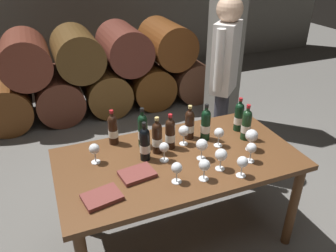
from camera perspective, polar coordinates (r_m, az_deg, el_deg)
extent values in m
plane|color=#66635E|center=(2.87, 1.57, -18.02)|extent=(14.00, 14.00, 0.00)
cylinder|color=brown|center=(4.76, -25.77, 3.75)|extent=(0.60, 0.90, 0.60)
cylinder|color=#572C1E|center=(4.74, -18.28, 5.14)|extent=(0.60, 0.90, 0.60)
cylinder|color=brown|center=(4.81, -10.83, 6.43)|extent=(0.60, 0.90, 0.60)
cylinder|color=brown|center=(4.95, -3.66, 7.57)|extent=(0.60, 0.90, 0.60)
cylinder|color=brown|center=(5.17, 3.03, 8.52)|extent=(0.60, 0.90, 0.60)
cylinder|color=brown|center=(4.56, -23.30, 10.68)|extent=(0.60, 0.90, 0.60)
cylinder|color=#553A1A|center=(4.59, -15.38, 12.08)|extent=(0.60, 0.90, 0.60)
cylinder|color=brown|center=(4.70, -7.61, 13.21)|extent=(0.60, 0.90, 0.60)
cylinder|color=brown|center=(4.89, -0.26, 14.06)|extent=(0.60, 0.90, 0.60)
cube|color=slate|center=(4.07, 10.11, 17.20)|extent=(0.32, 0.32, 2.60)
cube|color=brown|center=(2.38, 1.81, -5.74)|extent=(1.70, 0.90, 0.04)
cylinder|color=brown|center=(2.73, 20.60, -12.86)|extent=(0.07, 0.07, 0.72)
cylinder|color=brown|center=(2.78, -16.71, -11.10)|extent=(0.07, 0.07, 0.72)
cylinder|color=brown|center=(3.20, 11.64, -4.63)|extent=(0.07, 0.07, 0.72)
cylinder|color=#19381E|center=(2.60, 13.20, -0.19)|extent=(0.07, 0.07, 0.20)
sphere|color=#19381E|center=(2.56, 13.46, 1.91)|extent=(0.07, 0.07, 0.07)
cylinder|color=#19381E|center=(2.54, 13.53, 2.43)|extent=(0.03, 0.03, 0.06)
cylinder|color=#B21E23|center=(2.53, 13.64, 3.31)|extent=(0.03, 0.03, 0.02)
cylinder|color=silver|center=(2.61, 13.17, -0.38)|extent=(0.07, 0.07, 0.06)
cylinder|color=black|center=(2.37, -1.87, -2.44)|extent=(0.07, 0.07, 0.20)
sphere|color=black|center=(2.32, -1.91, -0.23)|extent=(0.07, 0.07, 0.07)
cylinder|color=black|center=(2.31, -1.92, 0.31)|extent=(0.03, 0.03, 0.06)
cylinder|color=tan|center=(2.29, -1.93, 1.24)|extent=(0.03, 0.03, 0.02)
cylinder|color=silver|center=(2.38, -1.86, -2.64)|extent=(0.07, 0.07, 0.06)
cylinder|color=black|center=(2.51, -9.36, -1.02)|extent=(0.07, 0.07, 0.19)
sphere|color=black|center=(2.46, -9.55, 1.06)|extent=(0.07, 0.07, 0.07)
cylinder|color=black|center=(2.45, -9.60, 1.56)|extent=(0.03, 0.03, 0.06)
cylinder|color=#B21E23|center=(2.43, -9.67, 2.43)|extent=(0.03, 0.03, 0.02)
cylinder|color=silver|center=(2.52, -9.34, -1.21)|extent=(0.07, 0.07, 0.06)
cylinder|color=black|center=(2.45, -4.31, -1.22)|extent=(0.07, 0.07, 0.22)
sphere|color=black|center=(2.39, -4.41, 1.16)|extent=(0.07, 0.07, 0.07)
cylinder|color=black|center=(2.38, -4.43, 1.76)|extent=(0.03, 0.03, 0.07)
cylinder|color=black|center=(2.36, -4.47, 2.77)|extent=(0.03, 0.03, 0.02)
cylinder|color=silver|center=(2.45, -4.30, -1.45)|extent=(0.07, 0.07, 0.07)
cylinder|color=black|center=(2.43, 0.37, -1.76)|extent=(0.07, 0.07, 0.19)
sphere|color=black|center=(2.37, 0.38, 0.37)|extent=(0.07, 0.07, 0.07)
cylinder|color=black|center=(2.36, 0.38, 0.89)|extent=(0.03, 0.03, 0.06)
cylinder|color=#B21E23|center=(2.34, 0.39, 1.78)|extent=(0.03, 0.03, 0.02)
cylinder|color=silver|center=(2.43, 0.37, -1.96)|extent=(0.07, 0.07, 0.06)
cylinder|color=black|center=(2.30, -3.97, -3.55)|extent=(0.07, 0.07, 0.20)
sphere|color=black|center=(2.25, -4.06, -1.23)|extent=(0.07, 0.07, 0.07)
cylinder|color=black|center=(2.23, -4.08, -0.66)|extent=(0.03, 0.03, 0.06)
cylinder|color=black|center=(2.21, -4.12, 0.33)|extent=(0.03, 0.03, 0.02)
cylinder|color=silver|center=(2.31, -3.96, -3.76)|extent=(0.07, 0.07, 0.06)
cylinder|color=black|center=(2.55, 3.69, -0.15)|extent=(0.07, 0.07, 0.19)
sphere|color=black|center=(2.50, 3.76, 1.91)|extent=(0.07, 0.07, 0.07)
cylinder|color=black|center=(2.49, 3.78, 2.40)|extent=(0.03, 0.03, 0.06)
cylinder|color=tan|center=(2.48, 3.81, 3.26)|extent=(0.03, 0.03, 0.02)
cylinder|color=silver|center=(2.56, 3.68, -0.34)|extent=(0.07, 0.07, 0.06)
cylinder|color=black|center=(2.55, 6.43, -0.19)|extent=(0.07, 0.07, 0.21)
sphere|color=black|center=(2.50, 6.57, 2.00)|extent=(0.07, 0.07, 0.07)
cylinder|color=black|center=(2.48, 6.60, 2.54)|extent=(0.03, 0.03, 0.06)
cylinder|color=black|center=(2.47, 6.66, 3.46)|extent=(0.03, 0.03, 0.02)
cylinder|color=silver|center=(2.55, 6.42, -0.39)|extent=(0.07, 0.07, 0.06)
cylinder|color=black|center=(2.72, 11.99, 1.19)|extent=(0.07, 0.07, 0.20)
sphere|color=black|center=(2.67, 12.22, 3.17)|extent=(0.07, 0.07, 0.07)
cylinder|color=black|center=(2.66, 12.27, 3.65)|extent=(0.03, 0.03, 0.06)
cylinder|color=#B21E23|center=(2.65, 12.37, 4.47)|extent=(0.03, 0.03, 0.02)
cylinder|color=silver|center=(2.72, 11.97, 1.00)|extent=(0.07, 0.07, 0.06)
cylinder|color=white|center=(2.18, 6.12, -8.99)|extent=(0.06, 0.06, 0.00)
cylinder|color=white|center=(2.15, 6.17, -8.15)|extent=(0.01, 0.01, 0.07)
sphere|color=white|center=(2.11, 6.27, -6.65)|extent=(0.07, 0.07, 0.07)
cylinder|color=white|center=(2.28, 8.87, -7.23)|extent=(0.06, 0.06, 0.00)
cylinder|color=white|center=(2.26, 8.94, -6.41)|extent=(0.01, 0.01, 0.07)
sphere|color=white|center=(2.21, 9.08, -4.88)|extent=(0.08, 0.08, 0.08)
cylinder|color=white|center=(2.52, 13.82, -3.88)|extent=(0.06, 0.06, 0.00)
cylinder|color=white|center=(2.50, 13.92, -3.10)|extent=(0.01, 0.01, 0.07)
sphere|color=white|center=(2.46, 14.13, -1.60)|extent=(0.09, 0.09, 0.09)
cylinder|color=white|center=(2.14, 1.47, -9.49)|extent=(0.06, 0.06, 0.00)
cylinder|color=white|center=(2.12, 1.49, -8.64)|extent=(0.01, 0.01, 0.07)
sphere|color=white|center=(2.08, 1.51, -7.16)|extent=(0.07, 0.07, 0.07)
cylinder|color=white|center=(2.52, 8.56, -3.29)|extent=(0.06, 0.06, 0.00)
cylinder|color=white|center=(2.50, 8.62, -2.52)|extent=(0.01, 0.01, 0.07)
sphere|color=white|center=(2.47, 8.74, -1.15)|extent=(0.07, 0.07, 0.07)
cylinder|color=white|center=(2.37, -12.24, -6.04)|extent=(0.06, 0.06, 0.00)
cylinder|color=white|center=(2.35, -12.34, -5.24)|extent=(0.01, 0.01, 0.07)
sphere|color=white|center=(2.31, -12.52, -3.83)|extent=(0.07, 0.07, 0.07)
cylinder|color=white|center=(2.34, -0.68, -5.81)|extent=(0.06, 0.06, 0.00)
cylinder|color=white|center=(2.31, -0.69, -4.99)|extent=(0.01, 0.01, 0.07)
sphere|color=white|center=(2.28, -0.70, -3.60)|extent=(0.07, 0.07, 0.07)
cylinder|color=white|center=(2.52, 2.68, -3.04)|extent=(0.06, 0.06, 0.00)
cylinder|color=white|center=(2.50, 2.70, -2.26)|extent=(0.01, 0.01, 0.07)
sphere|color=white|center=(2.46, 2.74, -0.83)|extent=(0.08, 0.08, 0.08)
cylinder|color=white|center=(2.36, 5.69, -5.53)|extent=(0.06, 0.06, 0.00)
cylinder|color=white|center=(2.34, 5.74, -4.72)|extent=(0.01, 0.01, 0.07)
sphere|color=white|center=(2.30, 5.83, -3.22)|extent=(0.08, 0.08, 0.08)
cylinder|color=white|center=(2.24, 12.35, -8.27)|extent=(0.06, 0.06, 0.00)
cylinder|color=white|center=(2.22, 12.46, -7.44)|extent=(0.01, 0.01, 0.07)
sphere|color=white|center=(2.18, 12.65, -5.99)|extent=(0.07, 0.07, 0.07)
cylinder|color=white|center=(2.39, 13.80, -5.83)|extent=(0.06, 0.06, 0.00)
cylinder|color=white|center=(2.37, 13.91, -5.03)|extent=(0.01, 0.01, 0.07)
sphere|color=white|center=(2.34, 14.10, -3.65)|extent=(0.07, 0.07, 0.07)
cube|color=brown|center=(2.20, -5.30, -8.18)|extent=(0.24, 0.19, 0.03)
cube|color=brown|center=(2.05, -11.24, -11.86)|extent=(0.25, 0.20, 0.03)
cylinder|color=#383842|center=(3.47, 9.07, -0.18)|extent=(0.11, 0.11, 0.85)
cylinder|color=#383842|center=(3.38, 8.54, -1.00)|extent=(0.11, 0.11, 0.85)
cube|color=silver|center=(3.13, 9.84, 11.41)|extent=(0.36, 0.35, 0.64)
cylinder|color=silver|center=(3.32, 10.90, 12.88)|extent=(0.08, 0.08, 0.54)
cylinder|color=silver|center=(2.93, 8.76, 10.94)|extent=(0.08, 0.08, 0.54)
sphere|color=tan|center=(3.04, 10.54, 19.07)|extent=(0.23, 0.23, 0.23)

